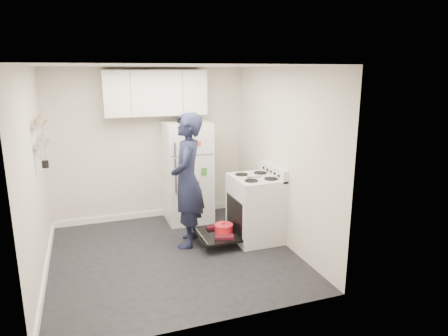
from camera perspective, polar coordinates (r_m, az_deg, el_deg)
name	(u,v)px	position (r m, az deg, el deg)	size (l,w,h in m)	color
room	(168,169)	(5.20, -8.05, -0.12)	(3.21, 3.21, 2.51)	black
electric_range	(254,209)	(5.90, 4.38, -5.82)	(0.66, 0.76, 1.10)	silver
open_oven_door	(219,232)	(5.81, -0.67, -9.15)	(0.55, 0.70, 0.22)	black
refrigerator	(187,172)	(6.57, -5.26, -0.53)	(0.72, 0.74, 1.71)	white
upper_cabinets	(155,93)	(6.46, -9.77, 10.54)	(1.60, 0.33, 0.70)	silver
wall_shelf_rack	(41,134)	(5.49, -24.70, 4.47)	(0.14, 0.60, 0.61)	#B2B2B7
person	(187,180)	(5.60, -5.26, -1.79)	(0.69, 0.45, 1.89)	#171B34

